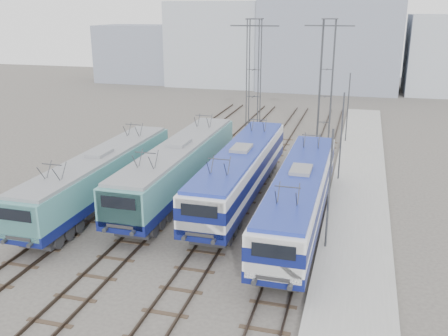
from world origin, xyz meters
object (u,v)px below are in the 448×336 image
locomotive_far_right (300,194)px  mast_mid (341,139)px  mast_rear (348,109)px  catenary_tower_west (254,79)px  locomotive_center_left (178,165)px  catenary_tower_east (326,79)px  locomotive_center_right (241,170)px  locomotive_far_left (99,175)px  mast_front (329,192)px

locomotive_far_right → mast_mid: bearing=79.0°
locomotive_far_right → mast_mid: (1.85, 9.52, 1.20)m
locomotive_far_right → mast_rear: (1.85, 21.52, 1.20)m
catenary_tower_west → locomotive_far_right: bearing=-68.9°
catenary_tower_west → locomotive_center_left: bearing=-99.0°
locomotive_far_right → catenary_tower_east: (-0.25, 19.52, 4.34)m
locomotive_center_right → mast_mid: bearing=43.6°
locomotive_far_left → mast_rear: size_ratio=2.51×
locomotive_center_left → mast_mid: mast_mid is taller
catenary_tower_west → catenary_tower_east: same height
catenary_tower_east → mast_rear: (2.10, 2.00, -3.14)m
catenary_tower_east → mast_mid: catenary_tower_east is taller
locomotive_far_right → mast_rear: size_ratio=2.57×
catenary_tower_west → locomotive_far_left: bearing=-111.3°
locomotive_center_right → mast_rear: 19.16m
locomotive_center_left → mast_front: 12.38m
locomotive_center_right → mast_mid: (6.35, 6.04, 1.16)m
mast_mid → mast_rear: 12.00m
locomotive_far_left → mast_rear: (15.35, 21.29, 1.31)m
locomotive_center_left → catenary_tower_west: bearing=81.0°
locomotive_center_right → locomotive_far_right: bearing=-37.7°
locomotive_center_left → catenary_tower_west: catenary_tower_west is taller
locomotive_center_left → locomotive_far_right: bearing=-20.5°
catenary_tower_west → catenary_tower_east: bearing=17.1°
locomotive_center_left → mast_mid: size_ratio=2.66×
catenary_tower_east → catenary_tower_west: bearing=-162.9°
catenary_tower_east → mast_front: (2.10, -22.00, -3.14)m
locomotive_center_left → mast_front: (10.85, -5.84, 1.19)m
locomotive_center_left → mast_rear: (10.85, 18.16, 1.19)m
locomotive_center_left → locomotive_center_right: bearing=1.5°
locomotive_far_left → mast_front: 15.64m
locomotive_far_right → catenary_tower_east: bearing=90.7°
mast_front → mast_mid: (0.00, 12.00, 0.00)m
locomotive_center_left → locomotive_center_right: locomotive_center_left is taller
mast_rear → locomotive_center_left: bearing=-120.9°
catenary_tower_west → mast_mid: (8.60, -8.00, -3.14)m
locomotive_center_left → mast_rear: mast_rear is taller
locomotive_center_right → mast_rear: size_ratio=2.62×
locomotive_far_right → mast_rear: bearing=85.1°
locomotive_far_left → mast_rear: 26.28m
mast_front → locomotive_center_right: bearing=136.8°
locomotive_far_left → catenary_tower_west: 19.08m
locomotive_far_left → catenary_tower_east: size_ratio=1.46×
locomotive_center_left → mast_rear: size_ratio=2.66×
locomotive_far_left → locomotive_center_left: (4.50, 3.13, 0.12)m
locomotive_center_left → locomotive_far_right: 9.61m
locomotive_far_left → catenary_tower_east: bearing=55.5°
locomotive_center_left → mast_front: mast_front is taller
locomotive_center_right → catenary_tower_west: bearing=99.1°
mast_rear → mast_mid: bearing=-90.0°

